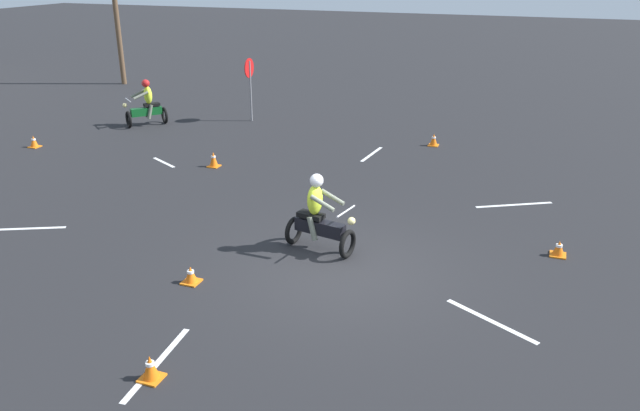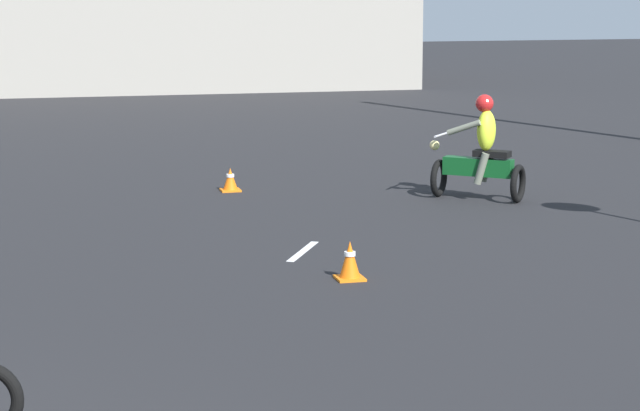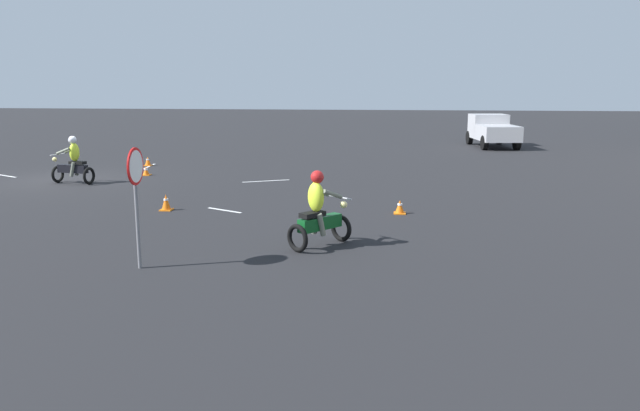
% 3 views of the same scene
% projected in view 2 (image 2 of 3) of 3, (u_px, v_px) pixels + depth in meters
% --- Properties ---
extents(motorcycle_rider_background, '(1.46, 1.35, 1.66)m').
position_uv_depth(motorcycle_rider_background, '(481.00, 154.00, 19.45)').
color(motorcycle_rider_background, black).
rests_on(motorcycle_rider_background, ground).
extents(traffic_cone_near_left, '(0.32, 0.32, 0.38)m').
position_uv_depth(traffic_cone_near_left, '(230.00, 180.00, 20.36)').
color(traffic_cone_near_left, orange).
rests_on(traffic_cone_near_left, ground).
extents(traffic_cone_mid_center, '(0.32, 0.32, 0.45)m').
position_uv_depth(traffic_cone_mid_center, '(350.00, 261.00, 14.31)').
color(traffic_cone_mid_center, orange).
rests_on(traffic_cone_mid_center, ground).
extents(lane_stripe_ne, '(0.67, 1.12, 0.01)m').
position_uv_depth(lane_stripe_ne, '(303.00, 251.00, 15.83)').
color(lane_stripe_ne, silver).
rests_on(lane_stripe_ne, ground).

